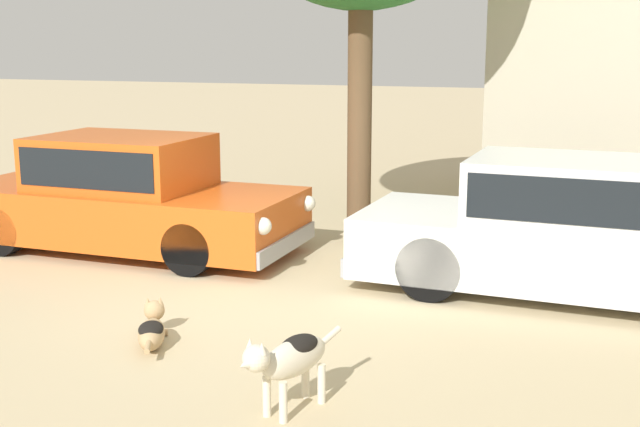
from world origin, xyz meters
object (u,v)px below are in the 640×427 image
parked_sedan_nearest (125,194)px  stray_dog_spotted (152,329)px  parked_sedan_second (575,229)px  stray_dog_tan (290,358)px

parked_sedan_nearest → stray_dog_spotted: bearing=-53.3°
parked_sedan_second → stray_dog_spotted: 4.42m
parked_sedan_nearest → stray_dog_tan: parked_sedan_nearest is taller
stray_dog_spotted → stray_dog_tan: bearing=-143.4°
parked_sedan_second → stray_dog_tan: size_ratio=4.65×
stray_dog_tan → stray_dog_spotted: bearing=-96.7°
parked_sedan_nearest → stray_dog_spotted: 3.56m
parked_sedan_second → stray_dog_spotted: bearing=-138.6°
parked_sedan_second → stray_dog_tan: parked_sedan_second is taller
parked_sedan_second → stray_dog_spotted: parked_sedan_second is taller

